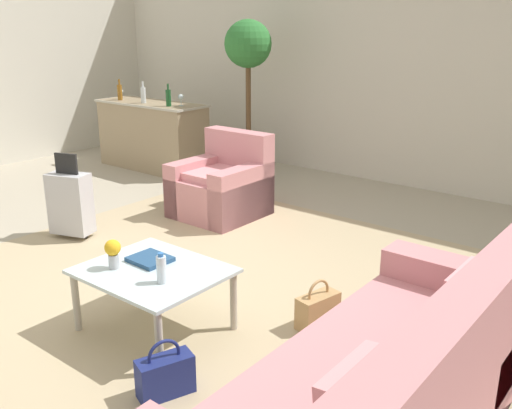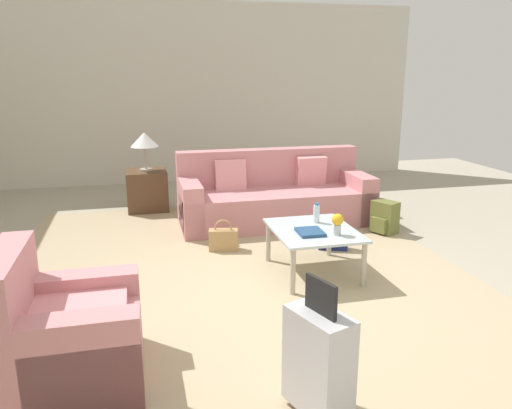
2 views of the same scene
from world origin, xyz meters
name	(u,v)px [view 1 (image 1 of 2)]	position (x,y,z in m)	size (l,w,h in m)	color
ground_plane	(170,288)	(0.00, 0.00, 0.00)	(12.00, 12.00, 0.00)	#A89E89
wall_back	(403,63)	(0.00, 4.06, 1.55)	(10.24, 0.12, 3.10)	beige
area_rug	(243,301)	(0.60, 0.20, 0.00)	(5.20, 4.40, 0.01)	tan
couch	(391,401)	(2.20, -0.60, 0.31)	(0.95, 2.46, 0.93)	#C67F84
armchair	(224,188)	(-0.90, 1.67, 0.30)	(0.86, 0.87, 0.90)	#C67F84
coffee_table	(153,277)	(0.40, -0.50, 0.40)	(0.94, 0.78, 0.46)	silver
water_bottle	(161,269)	(0.60, -0.60, 0.55)	(0.06, 0.06, 0.20)	silver
coffee_table_book	(150,259)	(0.28, -0.42, 0.47)	(0.27, 0.23, 0.03)	navy
flower_vase	(113,251)	(0.18, -0.65, 0.58)	(0.11, 0.11, 0.21)	#B2B7BC
bar_console	(152,135)	(-3.10, 2.60, 0.50)	(1.74, 0.64, 0.96)	#937F60
wine_glass_leftmost	(120,92)	(-3.70, 2.55, 1.07)	(0.08, 0.08, 0.15)	silver
wine_glass_left_of_centre	(181,98)	(-2.50, 2.62, 1.07)	(0.08, 0.08, 0.15)	silver
wine_bottle_amber	(120,92)	(-3.62, 2.48, 1.08)	(0.07, 0.07, 0.30)	brown
wine_bottle_clear	(143,95)	(-3.11, 2.48, 1.08)	(0.07, 0.07, 0.30)	silver
wine_bottle_green	(168,97)	(-2.60, 2.48, 1.08)	(0.07, 0.07, 0.30)	#194C23
suitcase_silver	(70,203)	(-1.60, 0.20, 0.36)	(0.45, 0.34, 0.85)	#B7B7BC
handbag_tan	(318,310)	(1.25, 0.24, 0.13)	(0.21, 0.34, 0.36)	tan
handbag_navy	(165,375)	(0.99, -0.96, 0.13)	(0.25, 0.35, 0.36)	navy
potted_ficus	(248,65)	(-1.80, 3.20, 1.50)	(0.63, 0.63, 2.08)	#514C56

